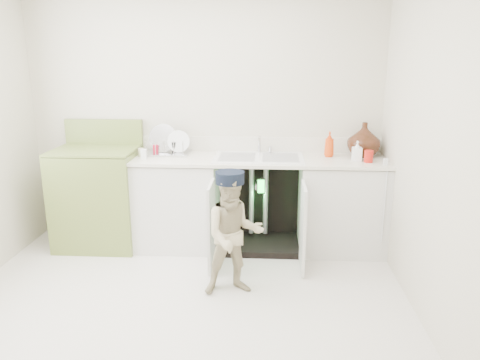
# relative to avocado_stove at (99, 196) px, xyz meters

# --- Properties ---
(ground) EXTENTS (3.50, 3.50, 0.00)m
(ground) POSITION_rel_avocado_stove_xyz_m (1.02, -1.18, -0.50)
(ground) COLOR beige
(ground) RESTS_ON ground
(room_shell) EXTENTS (6.00, 5.50, 1.26)m
(room_shell) POSITION_rel_avocado_stove_xyz_m (1.02, -1.18, 0.75)
(room_shell) COLOR beige
(room_shell) RESTS_ON ground
(counter_run) EXTENTS (2.44, 1.02, 1.23)m
(counter_run) POSITION_rel_avocado_stove_xyz_m (1.60, 0.03, -0.03)
(counter_run) COLOR silver
(counter_run) RESTS_ON ground
(avocado_stove) EXTENTS (0.78, 0.65, 1.22)m
(avocado_stove) POSITION_rel_avocado_stove_xyz_m (0.00, 0.00, 0.00)
(avocado_stove) COLOR olive
(avocado_stove) RESTS_ON ground
(repair_worker) EXTENTS (0.55, 0.84, 1.00)m
(repair_worker) POSITION_rel_avocado_stove_xyz_m (1.40, -0.92, 0.00)
(repair_worker) COLOR #C9B990
(repair_worker) RESTS_ON ground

